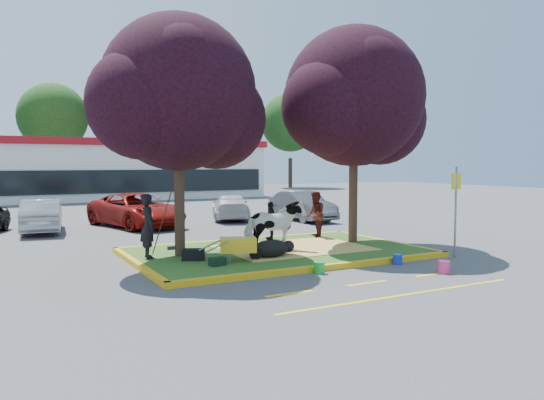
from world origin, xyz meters
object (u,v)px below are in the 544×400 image
calf (270,249)px  bucket_pink (444,267)px  car_silver (42,216)px  bucket_blue (398,259)px  bucket_green (319,268)px  wheelbarrow (238,245)px  sign_post (456,201)px  handler (148,226)px  cow (274,226)px

calf → bucket_pink: size_ratio=3.47×
bucket_pink → car_silver: 15.12m
car_silver → bucket_blue: bearing=131.6°
bucket_green → bucket_pink: bearing=-27.9°
wheelbarrow → sign_post: bearing=5.4°
calf → car_silver: (-4.81, 9.71, 0.26)m
handler → bucket_blue: bearing=-116.3°
bucket_blue → calf: bearing=148.7°
wheelbarrow → bucket_pink: 5.11m
calf → handler: 3.31m
calf → bucket_green: calf is taller
wheelbarrow → sign_post: size_ratio=0.63×
wheelbarrow → bucket_blue: size_ratio=6.15×
car_silver → sign_post: bearing=138.6°
car_silver → bucket_pink: bearing=129.2°
bucket_green → sign_post: bearing=0.8°
bucket_green → bucket_blue: bearing=0.0°
sign_post → handler: bearing=156.4°
calf → bucket_pink: bearing=-49.6°
sign_post → car_silver: size_ratio=0.66×
calf → bucket_green: (0.41, -1.75, -0.25)m
handler → sign_post: 8.58m
wheelbarrow → bucket_pink: size_ratio=5.18×
handler → sign_post: bearing=-108.8°
bucket_green → car_silver: (-5.22, 11.47, 0.50)m
car_silver → calf: bearing=124.1°
bucket_blue → cow: bearing=131.9°
sign_post → wheelbarrow: bearing=163.6°
cow → car_silver: size_ratio=0.44×
calf → sign_post: (5.06, -1.69, 1.21)m
handler → bucket_pink: size_ratio=5.45×
cow → handler: bearing=83.0°
wheelbarrow → bucket_green: size_ratio=5.78×
sign_post → bucket_blue: bearing=179.7°
handler → wheelbarrow: handler is taller
calf → wheelbarrow: (-1.00, -0.13, 0.19)m
handler → bucket_pink: (5.99, -4.63, -0.85)m
bucket_green → cow: bearing=86.7°
handler → calf: bearing=-113.9°
bucket_blue → sign_post: bearing=1.7°
calf → bucket_blue: (2.88, -1.75, -0.25)m
cow → bucket_blue: bearing=-135.0°
cow → bucket_pink: (2.53, -4.01, -0.72)m
sign_post → bucket_blue: sign_post is taller
calf → wheelbarrow: 1.03m
sign_post → bucket_pink: (-1.98, -1.48, -1.44)m
bucket_pink → car_silver: car_silver is taller
bucket_blue → wheelbarrow: bearing=157.4°
bucket_blue → car_silver: bearing=123.9°
cow → wheelbarrow: bearing=125.0°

